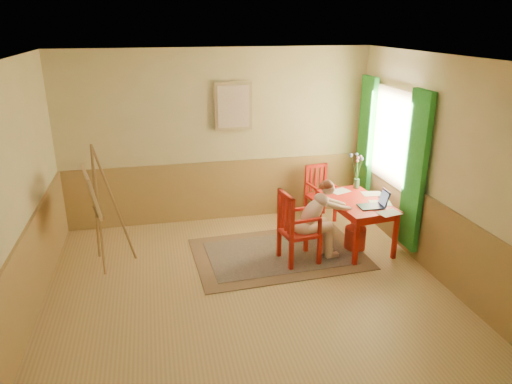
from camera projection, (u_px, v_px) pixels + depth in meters
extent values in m
cube|color=tan|center=(246.00, 286.00, 6.01)|extent=(5.00, 4.50, 0.02)
cube|color=white|center=(244.00, 57.00, 5.04)|extent=(5.00, 4.50, 0.02)
cube|color=#CAB87B|center=(218.00, 137.00, 7.60)|extent=(5.00, 0.02, 2.80)
cube|color=#CAB87B|center=(305.00, 278.00, 3.46)|extent=(5.00, 0.02, 2.80)
cube|color=#CAB87B|center=(15.00, 198.00, 5.02)|extent=(0.02, 4.50, 2.80)
cube|color=#CAB87B|center=(437.00, 168.00, 6.04)|extent=(0.02, 4.50, 2.80)
cube|color=#A27C42|center=(220.00, 190.00, 7.88)|extent=(5.00, 0.04, 1.00)
cube|color=#A27C42|center=(32.00, 272.00, 5.33)|extent=(0.04, 4.50, 1.00)
cube|color=#A27C42|center=(426.00, 232.00, 6.34)|extent=(0.04, 4.50, 1.00)
cube|color=white|center=(394.00, 137.00, 6.99)|extent=(0.02, 1.00, 1.30)
cube|color=tan|center=(393.00, 137.00, 6.98)|extent=(0.03, 1.12, 1.42)
cube|color=green|center=(415.00, 172.00, 6.36)|extent=(0.08, 0.45, 2.20)
cube|color=green|center=(365.00, 144.00, 7.79)|extent=(0.08, 0.45, 2.20)
cube|color=tan|center=(233.00, 106.00, 7.43)|extent=(0.60, 0.04, 0.76)
cube|color=beige|center=(234.00, 107.00, 7.41)|extent=(0.50, 0.02, 0.66)
cube|color=#8C7251|center=(278.00, 254.00, 6.80)|extent=(2.48, 1.72, 0.01)
cube|color=black|center=(278.00, 253.00, 6.80)|extent=(2.06, 1.30, 0.01)
cube|color=red|center=(357.00, 202.00, 6.84)|extent=(0.86, 1.28, 0.04)
cube|color=red|center=(357.00, 206.00, 6.87)|extent=(0.74, 1.17, 0.10)
cube|color=red|center=(356.00, 243.00, 6.38)|extent=(0.06, 0.06, 0.68)
cube|color=red|center=(395.00, 236.00, 6.57)|extent=(0.06, 0.06, 0.68)
cube|color=red|center=(319.00, 213.00, 7.36)|extent=(0.06, 0.06, 0.68)
cube|color=red|center=(355.00, 208.00, 7.55)|extent=(0.06, 0.06, 0.68)
cube|color=red|center=(299.00, 232.00, 6.46)|extent=(0.54, 0.52, 0.05)
cube|color=red|center=(291.00, 256.00, 6.30)|extent=(0.06, 0.06, 0.42)
cube|color=red|center=(319.00, 251.00, 6.44)|extent=(0.06, 0.06, 0.42)
cube|color=red|center=(279.00, 244.00, 6.65)|extent=(0.06, 0.06, 0.42)
cube|color=red|center=(306.00, 239.00, 6.79)|extent=(0.06, 0.06, 0.42)
cube|color=red|center=(292.00, 219.00, 6.11)|extent=(0.06, 0.06, 0.57)
cube|color=red|center=(280.00, 208.00, 6.46)|extent=(0.06, 0.06, 0.57)
cube|color=red|center=(286.00, 196.00, 6.20)|extent=(0.12, 0.46, 0.06)
cube|color=red|center=(289.00, 218.00, 6.20)|extent=(0.04, 0.05, 0.47)
cube|color=red|center=(286.00, 215.00, 6.29)|extent=(0.04, 0.05, 0.47)
cube|color=red|center=(283.00, 212.00, 6.38)|extent=(0.04, 0.05, 0.47)
cube|color=red|center=(307.00, 221.00, 6.20)|extent=(0.43, 0.10, 0.04)
cube|color=red|center=(320.00, 226.00, 6.31)|extent=(0.05, 0.05, 0.23)
cube|color=red|center=(294.00, 210.00, 6.55)|extent=(0.43, 0.10, 0.04)
cube|color=red|center=(306.00, 216.00, 6.66)|extent=(0.05, 0.05, 0.23)
cube|color=red|center=(321.00, 197.00, 7.89)|extent=(0.47, 0.48, 0.04)
cube|color=red|center=(305.00, 206.00, 8.06)|extent=(0.05, 0.05, 0.37)
cube|color=red|center=(316.00, 214.00, 7.73)|extent=(0.05, 0.05, 0.37)
cube|color=red|center=(324.00, 203.00, 8.18)|extent=(0.05, 0.05, 0.37)
cube|color=red|center=(335.00, 211.00, 7.86)|extent=(0.05, 0.05, 0.37)
cube|color=red|center=(306.00, 180.00, 7.89)|extent=(0.05, 0.05, 0.50)
cube|color=red|center=(325.00, 177.00, 8.02)|extent=(0.05, 0.05, 0.50)
cube|color=red|center=(316.00, 166.00, 7.88)|extent=(0.40, 0.11, 0.05)
cube|color=red|center=(311.00, 180.00, 7.93)|extent=(0.05, 0.03, 0.41)
cube|color=red|center=(316.00, 179.00, 7.96)|extent=(0.05, 0.03, 0.41)
cube|color=red|center=(321.00, 179.00, 7.99)|extent=(0.05, 0.03, 0.41)
cube|color=red|center=(312.00, 186.00, 7.75)|extent=(0.10, 0.38, 0.03)
cube|color=red|center=(317.00, 195.00, 7.63)|extent=(0.04, 0.04, 0.20)
cube|color=red|center=(331.00, 183.00, 7.87)|extent=(0.10, 0.38, 0.03)
cube|color=red|center=(336.00, 192.00, 7.75)|extent=(0.04, 0.04, 0.20)
ellipsoid|color=beige|center=(303.00, 228.00, 6.45)|extent=(0.30, 0.36, 0.21)
cylinder|color=beige|center=(318.00, 228.00, 6.44)|extent=(0.42, 0.20, 0.14)
cylinder|color=beige|center=(312.00, 224.00, 6.59)|extent=(0.42, 0.20, 0.14)
cylinder|color=beige|center=(329.00, 242.00, 6.59)|extent=(0.12, 0.12, 0.46)
cylinder|color=beige|center=(323.00, 237.00, 6.73)|extent=(0.12, 0.12, 0.46)
cube|color=beige|center=(332.00, 256.00, 6.69)|extent=(0.20, 0.11, 0.07)
cube|color=beige|center=(326.00, 251.00, 6.83)|extent=(0.20, 0.11, 0.07)
ellipsoid|color=beige|center=(312.00, 213.00, 6.42)|extent=(0.48, 0.33, 0.48)
ellipsoid|color=beige|center=(321.00, 199.00, 6.41)|extent=(0.22, 0.30, 0.16)
sphere|color=beige|center=(328.00, 188.00, 6.39)|extent=(0.21, 0.21, 0.18)
ellipsoid|color=maroon|center=(327.00, 185.00, 6.37)|extent=(0.20, 0.20, 0.13)
sphere|color=maroon|center=(322.00, 186.00, 6.35)|extent=(0.11, 0.11, 0.10)
cylinder|color=beige|center=(332.00, 205.00, 6.34)|extent=(0.20, 0.09, 0.14)
cylinder|color=beige|center=(344.00, 208.00, 6.45)|extent=(0.27, 0.16, 0.16)
sphere|color=beige|center=(337.00, 207.00, 6.37)|extent=(0.09, 0.09, 0.08)
sphere|color=beige|center=(350.00, 209.00, 6.53)|extent=(0.08, 0.08, 0.07)
cylinder|color=beige|center=(322.00, 199.00, 6.57)|extent=(0.21, 0.13, 0.14)
cylinder|color=beige|center=(335.00, 202.00, 6.65)|extent=(0.27, 0.09, 0.16)
sphere|color=beige|center=(327.00, 200.00, 6.62)|extent=(0.09, 0.09, 0.08)
sphere|color=beige|center=(343.00, 205.00, 6.68)|extent=(0.08, 0.08, 0.07)
cube|color=#1E2338|center=(371.00, 207.00, 6.58)|extent=(0.34, 0.25, 0.02)
cube|color=#2D3342|center=(371.00, 206.00, 6.58)|extent=(0.29, 0.19, 0.00)
cube|color=#1E2338|center=(384.00, 198.00, 6.57)|extent=(0.08, 0.24, 0.22)
cube|color=#99BFF2|center=(384.00, 198.00, 6.57)|extent=(0.06, 0.20, 0.18)
cube|color=white|center=(389.00, 213.00, 6.38)|extent=(0.34, 0.27, 0.00)
cube|color=white|center=(372.00, 194.00, 7.08)|extent=(0.33, 0.25, 0.00)
cube|color=white|center=(340.00, 191.00, 7.19)|extent=(0.35, 0.30, 0.00)
cube|color=white|center=(380.00, 203.00, 6.73)|extent=(0.34, 0.28, 0.00)
cylinder|color=#3F724C|center=(357.00, 184.00, 7.31)|extent=(0.12, 0.12, 0.15)
cylinder|color=#3F7233|center=(354.00, 168.00, 7.25)|extent=(0.11, 0.08, 0.39)
sphere|color=#728CD8|center=(351.00, 155.00, 7.21)|extent=(0.08, 0.08, 0.06)
cylinder|color=#3F7233|center=(359.00, 168.00, 7.18)|extent=(0.02, 0.10, 0.41)
sphere|color=pink|center=(361.00, 156.00, 7.07)|extent=(0.05, 0.05, 0.04)
cylinder|color=#3F7233|center=(357.00, 171.00, 7.26)|extent=(0.01, 0.04, 0.30)
sphere|color=pink|center=(357.00, 161.00, 7.22)|extent=(0.06, 0.06, 0.05)
cylinder|color=#3F7233|center=(359.00, 170.00, 7.17)|extent=(0.01, 0.13, 0.38)
sphere|color=#728CD8|center=(362.00, 159.00, 7.05)|extent=(0.07, 0.07, 0.05)
cylinder|color=#3F7233|center=(357.00, 169.00, 7.28)|extent=(0.04, 0.11, 0.34)
sphere|color=pink|center=(358.00, 158.00, 7.27)|extent=(0.07, 0.07, 0.05)
cylinder|color=#3F7233|center=(357.00, 169.00, 7.26)|extent=(0.03, 0.06, 0.34)
sphere|color=pink|center=(358.00, 158.00, 7.22)|extent=(0.06, 0.06, 0.05)
cylinder|color=#3F7233|center=(357.00, 167.00, 7.28)|extent=(0.03, 0.12, 0.39)
sphere|color=#728CD8|center=(357.00, 154.00, 7.26)|extent=(0.06, 0.06, 0.05)
cylinder|color=#B53527|center=(355.00, 238.00, 6.93)|extent=(0.40, 0.40, 0.33)
cylinder|color=olive|center=(98.00, 211.00, 6.10)|extent=(0.05, 0.31, 1.71)
cylinder|color=olive|center=(96.00, 204.00, 6.34)|extent=(0.15, 0.30, 1.71)
cylinder|color=olive|center=(115.00, 205.00, 6.31)|extent=(0.44, 0.13, 1.72)
cylinder|color=olive|center=(96.00, 212.00, 6.23)|extent=(0.13, 0.47, 0.03)
cube|color=olive|center=(100.00, 212.00, 6.26)|extent=(0.17, 0.52, 0.03)
cube|color=tan|center=(91.00, 191.00, 6.12)|extent=(0.29, 0.77, 0.57)
cube|color=beige|center=(93.00, 191.00, 6.13)|extent=(0.24, 0.69, 0.49)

